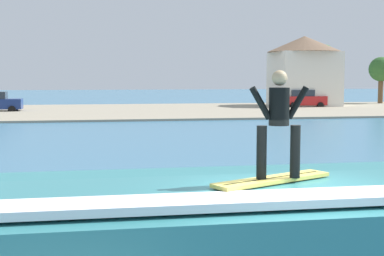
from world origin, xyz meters
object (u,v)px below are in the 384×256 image
car_far_shore (303,99)px  tree_short_bushy (381,70)px  surfer (279,118)px  wave_crest (254,225)px  house_gabled_white (304,68)px  surfboard (273,180)px  tree_tall_bare (323,59)px

car_far_shore → tree_short_bushy: bearing=25.0°
surfer → tree_short_bushy: size_ratio=0.31×
car_far_shore → tree_short_bushy: 13.02m
wave_crest → car_far_shore: bearing=67.6°
car_far_shore → house_gabled_white: (1.00, 2.36, 3.13)m
wave_crest → surfboard: surfboard is taller
wave_crest → surfboard: size_ratio=4.56×
surfboard → car_far_shore: (18.11, 44.69, -0.59)m
surfboard → house_gabled_white: bearing=67.9°
house_gabled_white → surfboard: bearing=-112.1°
car_far_shore → tree_tall_bare: (3.84, 4.13, 4.16)m
surfer → car_far_shore: 48.27m
car_far_shore → house_gabled_white: 4.05m
surfboard → tree_short_bushy: bearing=59.4°
surfboard → surfer: surfer is taller
wave_crest → car_far_shore: 47.92m
tree_short_bushy → tree_tall_bare: bearing=-170.9°
tree_tall_bare → tree_short_bushy: size_ratio=1.24×
tree_short_bushy → car_far_shore: bearing=-155.0°
house_gabled_white → tree_short_bushy: house_gabled_white is taller
wave_crest → surfboard: (0.18, -0.39, 0.83)m
wave_crest → tree_tall_bare: tree_tall_bare is taller
car_far_shore → surfboard: bearing=-112.1°
surfboard → car_far_shore: car_far_shore is taller
surfboard → tree_short_bushy: (29.60, 50.04, 2.40)m
tree_tall_bare → surfboard: bearing=-114.2°
house_gabled_white → tree_tall_bare: house_gabled_white is taller
house_gabled_white → tree_tall_bare: bearing=32.0°
tree_tall_bare → tree_short_bushy: bearing=9.1°
surfer → tree_short_bushy: 58.17m
tree_short_bushy → house_gabled_white: bearing=-164.0°
car_far_shore → house_gabled_white: size_ratio=0.56×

